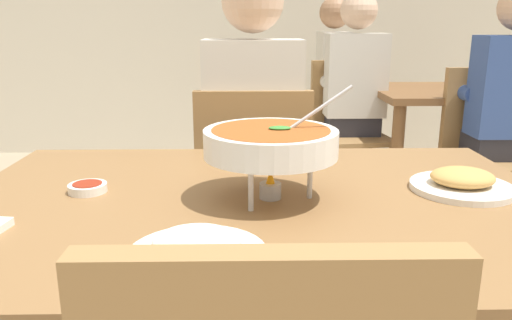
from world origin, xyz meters
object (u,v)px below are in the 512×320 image
object	(u,v)px
dining_table_main	(257,237)
patron_bg_right	(505,100)
patron_bg_left	(354,87)
curry_bowl	(271,143)
chair_bg_right	(487,143)
chair_diner_main	(253,188)
rice_plate	(197,249)
dining_table_far	(454,110)
diner_main	(253,126)
patron_bg_middle	(338,78)
sauce_dish	(88,187)
chair_bg_middle	(351,111)
chair_bg_left	(347,123)
appetizer_plate	(462,182)

from	to	relation	value
dining_table_main	patron_bg_right	world-z (taller)	patron_bg_right
dining_table_main	patron_bg_left	bearing A→B (deg)	72.42
curry_bowl	chair_bg_right	bearing A→B (deg)	50.58
chair_diner_main	rice_plate	distance (m)	1.10
patron_bg_right	dining_table_far	bearing A→B (deg)	94.28
diner_main	patron_bg_middle	size ratio (longest dim) A/B	1.00
curry_bowl	sauce_dish	size ratio (longest dim) A/B	3.69
diner_main	sauce_dish	world-z (taller)	diner_main
chair_bg_middle	patron_bg_left	bearing A→B (deg)	-100.91
dining_table_far	sauce_dish	bearing A→B (deg)	-130.88
diner_main	rice_plate	distance (m)	1.11
diner_main	patron_bg_right	xyz separation A→B (m)	(1.30, 0.65, 0.00)
curry_bowl	rice_plate	xyz separation A→B (m)	(-0.14, -0.31, -0.11)
chair_bg_left	patron_bg_middle	xyz separation A→B (m)	(0.02, 0.50, 0.24)
chair_diner_main	patron_bg_middle	distance (m)	1.93
dining_table_main	dining_table_far	world-z (taller)	same
dining_table_main	appetizer_plate	size ratio (longest dim) A/B	5.75
curry_bowl	patron_bg_right	size ratio (longest dim) A/B	0.25
dining_table_main	appetizer_plate	xyz separation A→B (m)	(0.49, 0.05, 0.12)
appetizer_plate	chair_bg_left	world-z (taller)	chair_bg_left
diner_main	chair_bg_right	distance (m)	1.46
rice_plate	chair_bg_middle	world-z (taller)	chair_bg_middle
patron_bg_left	appetizer_plate	bearing A→B (deg)	-94.40
curry_bowl	chair_bg_left	bearing A→B (deg)	74.14
dining_table_main	patron_bg_middle	bearing A→B (deg)	76.01
curry_bowl	dining_table_far	bearing A→B (deg)	58.03
diner_main	dining_table_far	world-z (taller)	diner_main
chair_bg_middle	chair_bg_right	distance (m)	1.14
patron_bg_middle	rice_plate	bearing A→B (deg)	-104.56
dining_table_main	chair_diner_main	xyz separation A→B (m)	(-0.00, 0.76, -0.13)
diner_main	patron_bg_left	xyz separation A→B (m)	(0.64, 1.24, 0.00)
patron_bg_left	rice_plate	bearing A→B (deg)	-107.79
diner_main	patron_bg_middle	xyz separation A→B (m)	(0.64, 1.77, 0.00)
rice_plate	chair_bg_middle	bearing A→B (deg)	73.35
dining_table_main	chair_bg_left	distance (m)	2.15
chair_diner_main	sauce_dish	distance (m)	0.85
sauce_dish	chair_bg_left	size ratio (longest dim) A/B	0.10
rice_plate	chair_bg_right	xyz separation A→B (m)	(1.37, 1.80, -0.25)
sauce_dish	patron_bg_middle	bearing A→B (deg)	67.50
patron_bg_right	sauce_dish	bearing A→B (deg)	-140.68
chair_diner_main	sauce_dish	size ratio (longest dim) A/B	10.00
sauce_dish	dining_table_far	xyz separation A→B (m)	(1.66, 1.92, -0.14)
rice_plate	patron_bg_left	bearing A→B (deg)	72.21
dining_table_far	patron_bg_right	bearing A→B (deg)	-85.72
rice_plate	sauce_dish	distance (m)	0.47
rice_plate	appetizer_plate	xyz separation A→B (m)	(0.60, 0.36, 0.00)
curry_bowl	chair_bg_right	distance (m)	1.97
curry_bowl	patron_bg_middle	bearing A→B (deg)	76.65
chair_diner_main	patron_bg_middle	world-z (taller)	patron_bg_middle
appetizer_plate	patron_bg_left	xyz separation A→B (m)	(0.15, 1.98, -0.01)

